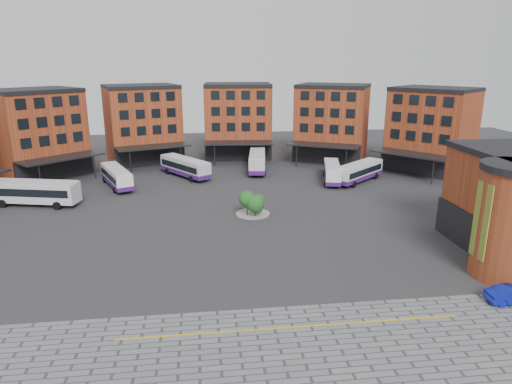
{
  "coord_description": "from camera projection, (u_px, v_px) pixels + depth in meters",
  "views": [
    {
      "loc": [
        -4.39,
        -43.32,
        19.39
      ],
      "look_at": [
        1.99,
        8.55,
        4.0
      ],
      "focal_mm": 32.0,
      "sensor_mm": 36.0,
      "label": 1
    }
  ],
  "objects": [
    {
      "name": "tree_island",
      "position": [
        253.0,
        203.0,
        57.86
      ],
      "size": [
        4.4,
        4.4,
        3.33
      ],
      "color": "gray",
      "rests_on": "ground"
    },
    {
      "name": "bus_d",
      "position": [
        257.0,
        160.0,
        81.25
      ],
      "size": [
        4.4,
        12.29,
        3.39
      ],
      "rotation": [
        0.0,
        0.0,
        -0.14
      ],
      "color": "silver",
      "rests_on": "ground"
    },
    {
      "name": "main_building",
      "position": [
        198.0,
        129.0,
        81.06
      ],
      "size": [
        94.14,
        42.48,
        14.6
      ],
      "color": "#993E21",
      "rests_on": "ground"
    },
    {
      "name": "bus_c",
      "position": [
        185.0,
        167.0,
        77.0
      ],
      "size": [
        8.75,
        10.78,
        3.21
      ],
      "rotation": [
        0.0,
        0.0,
        0.62
      ],
      "color": "silver",
      "rests_on": "ground"
    },
    {
      "name": "yellow_line",
      "position": [
        293.0,
        327.0,
        34.14
      ],
      "size": [
        26.0,
        0.15,
        0.02
      ],
      "primitive_type": "cube",
      "color": "gold",
      "rests_on": "paving_zone"
    },
    {
      "name": "ground",
      "position": [
        247.0,
        253.0,
        47.24
      ],
      "size": [
        160.0,
        160.0,
        0.0
      ],
      "primitive_type": "plane",
      "color": "#28282B",
      "rests_on": "ground"
    },
    {
      "name": "bus_e",
      "position": [
        332.0,
        172.0,
        74.24
      ],
      "size": [
        4.67,
        10.51,
        2.89
      ],
      "rotation": [
        0.0,
        0.0,
        -0.23
      ],
      "color": "white",
      "rests_on": "ground"
    },
    {
      "name": "bus_b",
      "position": [
        116.0,
        177.0,
        71.02
      ],
      "size": [
        6.47,
        10.89,
        3.03
      ],
      "rotation": [
        0.0,
        0.0,
        0.4
      ],
      "color": "white",
      "rests_on": "ground"
    },
    {
      "name": "bus_a",
      "position": [
        34.0,
        191.0,
        61.81
      ],
      "size": [
        12.43,
        5.51,
        3.43
      ],
      "rotation": [
        0.0,
        0.0,
        1.33
      ],
      "color": "silver",
      "rests_on": "ground"
    },
    {
      "name": "bus_f",
      "position": [
        359.0,
        172.0,
        73.86
      ],
      "size": [
        10.05,
        9.17,
        3.12
      ],
      "rotation": [
        0.0,
        0.0,
        -0.86
      ],
      "color": "white",
      "rests_on": "ground"
    }
  ]
}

